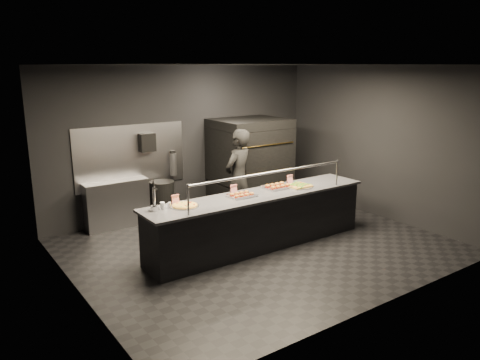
% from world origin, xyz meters
% --- Properties ---
extents(room, '(6.04, 6.00, 3.00)m').
position_xyz_m(room, '(-0.02, 0.05, 1.50)').
color(room, black).
rests_on(room, ground).
extents(service_counter, '(4.10, 0.78, 1.37)m').
position_xyz_m(service_counter, '(0.00, -0.00, 0.46)').
color(service_counter, black).
rests_on(service_counter, ground).
extents(pizza_oven, '(1.50, 1.23, 1.91)m').
position_xyz_m(pizza_oven, '(1.20, 1.90, 0.97)').
color(pizza_oven, black).
rests_on(pizza_oven, ground).
extents(prep_shelf, '(1.20, 0.35, 0.90)m').
position_xyz_m(prep_shelf, '(-1.60, 2.32, 0.45)').
color(prep_shelf, '#99999E').
rests_on(prep_shelf, ground).
extents(towel_dispenser, '(0.30, 0.20, 0.35)m').
position_xyz_m(towel_dispenser, '(-0.90, 2.39, 1.55)').
color(towel_dispenser, black).
rests_on(towel_dispenser, room).
extents(fire_extinguisher, '(0.14, 0.14, 0.51)m').
position_xyz_m(fire_extinguisher, '(-0.35, 2.40, 1.06)').
color(fire_extinguisher, '#B2B2B7').
rests_on(fire_extinguisher, room).
extents(beer_tap, '(0.13, 0.18, 0.49)m').
position_xyz_m(beer_tap, '(-1.81, 0.16, 1.06)').
color(beer_tap, silver).
rests_on(beer_tap, service_counter).
extents(round_pizza, '(0.44, 0.44, 0.03)m').
position_xyz_m(round_pizza, '(-1.35, 0.08, 0.94)').
color(round_pizza, silver).
rests_on(round_pizza, service_counter).
extents(slider_tray_a, '(0.45, 0.34, 0.07)m').
position_xyz_m(slider_tray_a, '(-0.32, 0.04, 0.95)').
color(slider_tray_a, silver).
rests_on(slider_tray_a, service_counter).
extents(slider_tray_b, '(0.48, 0.36, 0.07)m').
position_xyz_m(slider_tray_b, '(0.50, 0.13, 0.95)').
color(slider_tray_b, silver).
rests_on(slider_tray_b, service_counter).
extents(square_pizza, '(0.49, 0.49, 0.05)m').
position_xyz_m(square_pizza, '(0.85, -0.02, 0.94)').
color(square_pizza, silver).
rests_on(square_pizza, service_counter).
extents(condiment_jar, '(0.17, 0.07, 0.11)m').
position_xyz_m(condiment_jar, '(-1.66, 0.14, 0.97)').
color(condiment_jar, silver).
rests_on(condiment_jar, service_counter).
extents(tent_cards, '(2.43, 0.04, 0.15)m').
position_xyz_m(tent_cards, '(-0.27, 0.28, 1.00)').
color(tent_cards, white).
rests_on(tent_cards, service_counter).
extents(trash_bin, '(0.48, 0.48, 0.80)m').
position_xyz_m(trash_bin, '(-0.72, 2.18, 0.40)').
color(trash_bin, black).
rests_on(trash_bin, ground).
extents(worker, '(0.79, 0.65, 1.86)m').
position_xyz_m(worker, '(0.32, 1.07, 0.93)').
color(worker, black).
rests_on(worker, ground).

